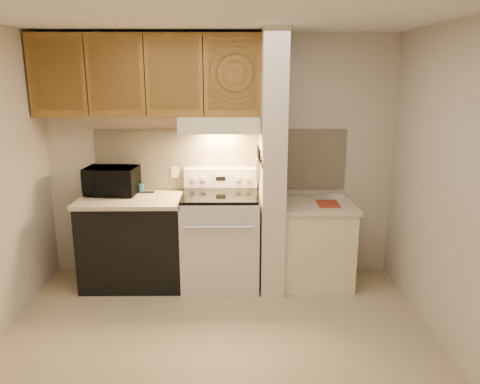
{
  "coord_description": "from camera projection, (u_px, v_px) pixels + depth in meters",
  "views": [
    {
      "loc": [
        0.15,
        -3.32,
        2.11
      ],
      "look_at": [
        0.19,
        0.75,
        1.07
      ],
      "focal_mm": 35.0,
      "sensor_mm": 36.0,
      "label": 1
    }
  ],
  "objects": [
    {
      "name": "backsplash",
      "position": [
        221.0,
        159.0,
        4.87
      ],
      "size": [
        2.6,
        0.02,
        0.63
      ],
      "primitive_type": "cube",
      "color": "beige",
      "rests_on": "wall_back"
    },
    {
      "name": "range_hood",
      "position": [
        220.0,
        124.0,
        4.57
      ],
      "size": [
        0.78,
        0.44,
        0.15
      ],
      "primitive_type": "cube",
      "color": "#F0EAC7",
      "rests_on": "upper_cabinets"
    },
    {
      "name": "floor",
      "position": [
        217.0,
        345.0,
        3.74
      ],
      "size": [
        3.6,
        3.6,
        0.0
      ],
      "primitive_type": "plane",
      "color": "tan",
      "rests_on": "ground"
    },
    {
      "name": "range_knob_left_outer",
      "position": [
        194.0,
        179.0,
        4.83
      ],
      "size": [
        0.05,
        0.02,
        0.05
      ],
      "primitive_type": "cylinder",
      "rotation": [
        1.57,
        0.0,
        0.0
      ],
      "color": "silver",
      "rests_on": "range_backguard"
    },
    {
      "name": "wall_right",
      "position": [
        459.0,
        193.0,
        3.44
      ],
      "size": [
        0.02,
        3.0,
        2.5
      ],
      "primitive_type": "cube",
      "color": "beige",
      "rests_on": "floor"
    },
    {
      "name": "outlet",
      "position": [
        175.0,
        172.0,
        4.89
      ],
      "size": [
        0.08,
        0.01,
        0.12
      ],
      "primitive_type": "cube",
      "color": "#F0EAC7",
      "rests_on": "backsplash"
    },
    {
      "name": "white_box",
      "position": [
        336.0,
        197.0,
        4.82
      ],
      "size": [
        0.18,
        0.15,
        0.04
      ],
      "primitive_type": "cube",
      "rotation": [
        0.0,
        0.0,
        0.4
      ],
      "color": "white",
      "rests_on": "right_countertop"
    },
    {
      "name": "oven_mitt",
      "position": [
        258.0,
        171.0,
        4.73
      ],
      "size": [
        0.03,
        0.1,
        0.23
      ],
      "primitive_type": "cube",
      "color": "gray",
      "rests_on": "partition_pillar"
    },
    {
      "name": "knife_handle_a",
      "position": [
        259.0,
        155.0,
        4.32
      ],
      "size": [
        0.02,
        0.02,
        0.1
      ],
      "primitive_type": "cylinder",
      "color": "black",
      "rests_on": "knife_strip"
    },
    {
      "name": "knife_blade_b",
      "position": [
        259.0,
        171.0,
        4.42
      ],
      "size": [
        0.01,
        0.04,
        0.18
      ],
      "primitive_type": "cube",
      "color": "silver",
      "rests_on": "knife_strip"
    },
    {
      "name": "knife_handle_b",
      "position": [
        259.0,
        154.0,
        4.4
      ],
      "size": [
        0.02,
        0.02,
        0.1
      ],
      "primitive_type": "cylinder",
      "color": "black",
      "rests_on": "knife_strip"
    },
    {
      "name": "oven_window",
      "position": [
        219.0,
        248.0,
        4.42
      ],
      "size": [
        0.5,
        0.01,
        0.3
      ],
      "primitive_type": "cube",
      "color": "black",
      "rests_on": "range_body"
    },
    {
      "name": "cab_door_b",
      "position": [
        115.0,
        76.0,
        4.34
      ],
      "size": [
        0.46,
        0.01,
        0.63
      ],
      "primitive_type": "cube",
      "color": "olive",
      "rests_on": "upper_cabinets"
    },
    {
      "name": "cab_door_a",
      "position": [
        56.0,
        76.0,
        4.34
      ],
      "size": [
        0.46,
        0.01,
        0.63
      ],
      "primitive_type": "cube",
      "color": "olive",
      "rests_on": "upper_cabinets"
    },
    {
      "name": "teal_jar",
      "position": [
        141.0,
        188.0,
        4.83
      ],
      "size": [
        0.08,
        0.08,
        0.09
      ],
      "primitive_type": "cylinder",
      "rotation": [
        0.0,
        0.0,
        0.03
      ],
      "color": "#1A545A",
      "rests_on": "left_countertop"
    },
    {
      "name": "cab_gap_a",
      "position": [
        86.0,
        76.0,
        4.34
      ],
      "size": [
        0.01,
        0.01,
        0.73
      ],
      "primitive_type": "cube",
      "color": "black",
      "rests_on": "upper_cabinets"
    },
    {
      "name": "knife_blade_d",
      "position": [
        258.0,
        166.0,
        4.58
      ],
      "size": [
        0.01,
        0.04,
        0.16
      ],
      "primitive_type": "cube",
      "color": "silver",
      "rests_on": "knife_strip"
    },
    {
      "name": "ceiling",
      "position": [
        212.0,
        13.0,
        3.12
      ],
      "size": [
        3.6,
        3.6,
        0.0
      ],
      "primitive_type": "plane",
      "rotation": [
        3.14,
        0.0,
        0.0
      ],
      "color": "white",
      "rests_on": "wall_back"
    },
    {
      "name": "knife_blade_c",
      "position": [
        258.0,
        170.0,
        4.52
      ],
      "size": [
        0.01,
        0.04,
        0.2
      ],
      "primitive_type": "cube",
      "color": "silver",
      "rests_on": "knife_strip"
    },
    {
      "name": "range_body",
      "position": [
        220.0,
        240.0,
        4.74
      ],
      "size": [
        0.76,
        0.65,
        0.92
      ],
      "primitive_type": "cube",
      "color": "silver",
      "rests_on": "floor"
    },
    {
      "name": "knife_handle_e",
      "position": [
        258.0,
        150.0,
        4.63
      ],
      "size": [
        0.02,
        0.02,
        0.1
      ],
      "primitive_type": "cylinder",
      "color": "black",
      "rests_on": "knife_strip"
    },
    {
      "name": "knife_handle_d",
      "position": [
        258.0,
        151.0,
        4.55
      ],
      "size": [
        0.02,
        0.02,
        0.1
      ],
      "primitive_type": "cylinder",
      "color": "black",
      "rests_on": "knife_strip"
    },
    {
      "name": "left_countertop",
      "position": [
        131.0,
        200.0,
        4.64
      ],
      "size": [
        1.04,
        0.67,
        0.04
      ],
      "primitive_type": "cube",
      "color": "beige",
      "rests_on": "dishwasher_front"
    },
    {
      "name": "cooktop",
      "position": [
        220.0,
        195.0,
        4.62
      ],
      "size": [
        0.74,
        0.64,
        0.03
      ],
      "primitive_type": "cube",
      "color": "black",
      "rests_on": "range_body"
    },
    {
      "name": "partition_pillar",
      "position": [
        272.0,
        164.0,
        4.55
      ],
      "size": [
        0.22,
        0.7,
        2.5
      ],
      "primitive_type": "cube",
      "color": "silver",
      "rests_on": "floor"
    },
    {
      "name": "hood_lip",
      "position": [
        219.0,
        131.0,
        4.38
      ],
      "size": [
        0.78,
        0.04,
        0.06
      ],
      "primitive_type": "cube",
      "color": "#F0EAC7",
      "rests_on": "range_hood"
    },
    {
      "name": "range_knob_left_inner",
      "position": [
        203.0,
        179.0,
        4.83
      ],
      "size": [
        0.05,
        0.02,
        0.05
      ],
      "primitive_type": "cylinder",
      "rotation": [
        1.57,
        0.0,
        0.0
      ],
      "color": "silver",
      "rests_on": "range_backguard"
    },
    {
      "name": "range_knob_right_inner",
      "position": [
        238.0,
        179.0,
        4.83
      ],
      "size": [
        0.05,
        0.02,
        0.05
      ],
      "primitive_type": "cylinder",
      "rotation": [
        1.57,
        0.0,
        0.0
      ],
      "color": "silver",
      "rests_on": "range_backguard"
    },
    {
      "name": "knife_blade_a",
      "position": [
        259.0,
        171.0,
        4.36
      ],
      "size": [
        0.01,
        0.03,
        0.16
      ],
      "primitive_type": "cube",
      "color": "silver",
      "rests_on": "knife_strip"
    },
    {
      "name": "range_backguard",
      "position": [
        221.0,
        178.0,
        4.87
      ],
      "size": [
        0.76,
        0.08,
        0.2
      ],
      "primitive_type": "cube",
      "color": "silver",
      "rests_on": "range_body"
    },
    {
      "name": "spoon_rest",
      "position": [
        144.0,
        192.0,
        4.82
      ],
      "size": [
        0.2,
        0.07,
        0.01
      ],
      "primitive_type": "cube",
      "rotation": [
        0.0,
        0.0,
        -0.02
      ],
      "color": "black",
      "rests_on": "left_countertop"
    },
    {
      "name": "range_display",
      "position": [
        221.0,
        179.0,
        4.83
      ],
      "size": [
        0.1,
        0.01,
        0.04
      ],
      "primitive_type": "cube",
      "color": "black",
      "rests_on": "range_backguard"
    },
    {
      "name": "right_countertop",
      "position": [
        317.0,
        205.0,
        4.65
      ],
      "size": [
        0.74,
        0.64,
        0.04
      ],
      "primitive_type": "cube",
      "color": "beige",
      "rests_on": "right_cab_base"
    },
    {
      "name": "right_cab_base",
      "position": [
        316.0,
        245.0,
        4.76
      ],
      "size": [
        0.7,
        0.6,
        0.81
      ],
      "primitive_type": "cube",
      "color": "#F0EAC7",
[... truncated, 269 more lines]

